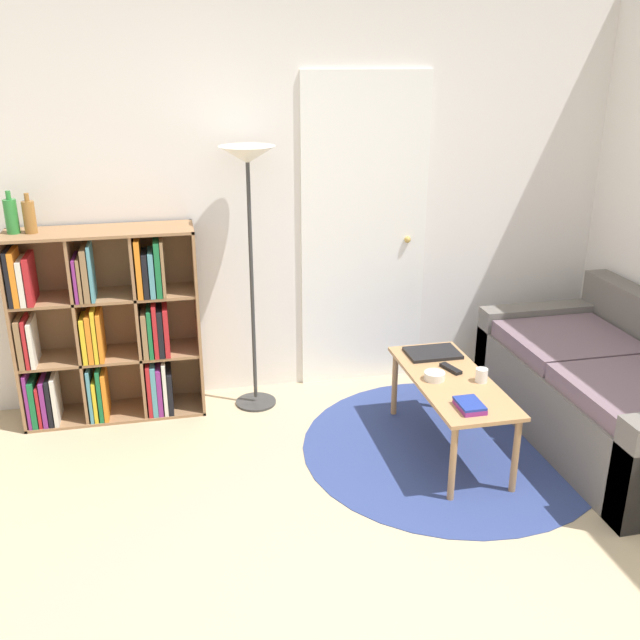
# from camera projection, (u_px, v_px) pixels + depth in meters

# --- Properties ---
(ground_plane) EXTENTS (14.00, 14.00, 0.00)m
(ground_plane) POSITION_uv_depth(u_px,v_px,m) (417.00, 611.00, 2.96)
(ground_plane) COLOR tan
(wall_back) EXTENTS (7.11, 0.11, 2.60)m
(wall_back) POSITION_uv_depth(u_px,v_px,m) (310.00, 199.00, 4.60)
(wall_back) COLOR silver
(wall_back) RESTS_ON ground_plane
(rug) EXTENTS (1.73, 1.73, 0.01)m
(rug) POSITION_uv_depth(u_px,v_px,m) (450.00, 446.00, 4.19)
(rug) COLOR navy
(rug) RESTS_ON ground_plane
(bookshelf) EXTENTS (1.10, 0.34, 1.20)m
(bookshelf) POSITION_uv_depth(u_px,v_px,m) (105.00, 329.00, 4.39)
(bookshelf) COLOR #936B47
(bookshelf) RESTS_ON ground_plane
(floor_lamp) EXTENTS (0.33, 0.33, 1.67)m
(floor_lamp) POSITION_uv_depth(u_px,v_px,m) (248.00, 186.00, 4.22)
(floor_lamp) COLOR #333333
(floor_lamp) RESTS_ON ground_plane
(couch) EXTENTS (0.92, 1.73, 0.78)m
(couch) POSITION_uv_depth(u_px,v_px,m) (619.00, 395.00, 4.21)
(couch) COLOR #66605B
(couch) RESTS_ON ground_plane
(coffee_table) EXTENTS (0.43, 1.04, 0.45)m
(coffee_table) POSITION_uv_depth(u_px,v_px,m) (451.00, 387.00, 4.04)
(coffee_table) COLOR #AD7F51
(coffee_table) RESTS_ON ground_plane
(laptop) EXTENTS (0.32, 0.22, 0.02)m
(laptop) POSITION_uv_depth(u_px,v_px,m) (433.00, 353.00, 4.34)
(laptop) COLOR black
(laptop) RESTS_ON coffee_table
(bowl) EXTENTS (0.12, 0.12, 0.05)m
(bowl) POSITION_uv_depth(u_px,v_px,m) (435.00, 376.00, 4.00)
(bowl) COLOR silver
(bowl) RESTS_ON coffee_table
(book_stack_on_table) EXTENTS (0.12, 0.17, 0.04)m
(book_stack_on_table) POSITION_uv_depth(u_px,v_px,m) (470.00, 406.00, 3.67)
(book_stack_on_table) COLOR #7F287A
(book_stack_on_table) RESTS_ON coffee_table
(cup) EXTENTS (0.07, 0.07, 0.08)m
(cup) POSITION_uv_depth(u_px,v_px,m) (482.00, 375.00, 3.97)
(cup) COLOR white
(cup) RESTS_ON coffee_table
(remote) EXTENTS (0.09, 0.16, 0.02)m
(remote) POSITION_uv_depth(u_px,v_px,m) (451.00, 369.00, 4.12)
(remote) COLOR black
(remote) RESTS_ON coffee_table
(bottle_left) EXTENTS (0.07, 0.07, 0.25)m
(bottle_left) POSITION_uv_depth(u_px,v_px,m) (11.00, 216.00, 4.06)
(bottle_left) COLOR #2D8438
(bottle_left) RESTS_ON bookshelf
(bottle_middle) EXTENTS (0.07, 0.07, 0.23)m
(bottle_middle) POSITION_uv_depth(u_px,v_px,m) (29.00, 217.00, 4.07)
(bottle_middle) COLOR olive
(bottle_middle) RESTS_ON bookshelf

